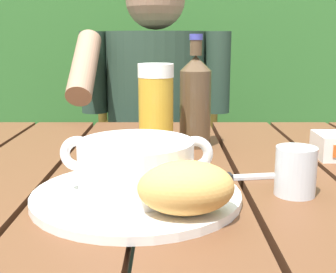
% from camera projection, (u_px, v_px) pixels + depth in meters
% --- Properties ---
extents(dining_table, '(1.41, 0.96, 0.74)m').
position_uv_depth(dining_table, '(192.00, 222.00, 0.77)').
color(dining_table, brown).
rests_on(dining_table, ground_plane).
extents(hedge_backdrop, '(3.81, 0.91, 2.41)m').
position_uv_depth(hedge_backdrop, '(145.00, 10.00, 2.26)').
color(hedge_backdrop, '#32672A').
rests_on(hedge_backdrop, ground_plane).
extents(chair_near_diner, '(0.48, 0.41, 0.93)m').
position_uv_depth(chair_near_diner, '(159.00, 170.00, 1.70)').
color(chair_near_diner, '#564115').
rests_on(chair_near_diner, ground_plane).
extents(person_eating, '(0.48, 0.47, 1.19)m').
position_uv_depth(person_eating, '(157.00, 119.00, 1.46)').
color(person_eating, '#283E2F').
rests_on(person_eating, ground_plane).
extents(serving_plate, '(0.30, 0.30, 0.01)m').
position_uv_depth(serving_plate, '(139.00, 195.00, 0.64)').
color(serving_plate, white).
rests_on(serving_plate, dining_table).
extents(soup_bowl, '(0.21, 0.16, 0.08)m').
position_uv_depth(soup_bowl, '(138.00, 165.00, 0.63)').
color(soup_bowl, white).
rests_on(soup_bowl, serving_plate).
extents(bread_roll, '(0.13, 0.10, 0.07)m').
position_uv_depth(bread_roll, '(188.00, 187.00, 0.55)').
color(bread_roll, tan).
rests_on(bread_roll, serving_plate).
extents(beer_glass, '(0.07, 0.07, 0.18)m').
position_uv_depth(beer_glass, '(158.00, 109.00, 0.88)').
color(beer_glass, gold).
rests_on(beer_glass, dining_table).
extents(beer_bottle, '(0.07, 0.07, 0.23)m').
position_uv_depth(beer_bottle, '(198.00, 100.00, 0.93)').
color(beer_bottle, '#503B26').
rests_on(beer_bottle, dining_table).
extents(water_glass_small, '(0.06, 0.06, 0.07)m').
position_uv_depth(water_glass_small, '(298.00, 171.00, 0.65)').
color(water_glass_small, silver).
rests_on(water_glass_small, dining_table).
extents(table_knife, '(0.14, 0.04, 0.01)m').
position_uv_depth(table_knife, '(232.00, 177.00, 0.73)').
color(table_knife, silver).
rests_on(table_knife, dining_table).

